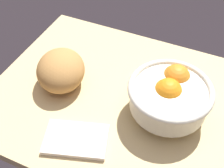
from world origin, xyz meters
TOP-DOWN VIEW (x-y plane):
  - ground_plane at (0.00, 0.00)cm, footprint 74.26×55.62cm
  - fruit_bowl at (-11.05, -0.42)cm, footprint 20.91×20.91cm
  - bread_loaf at (18.95, 1.73)cm, footprint 18.57×19.62cm
  - napkin_folded at (6.04, 17.25)cm, footprint 17.21×13.68cm

SIDE VIEW (x-z plane):
  - ground_plane at x=0.00cm, z-range -3.00..0.00cm
  - napkin_folded at x=6.04cm, z-range 0.00..1.21cm
  - bread_loaf at x=18.95cm, z-range 0.00..9.66cm
  - fruit_bowl at x=-11.05cm, z-range 0.91..11.84cm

